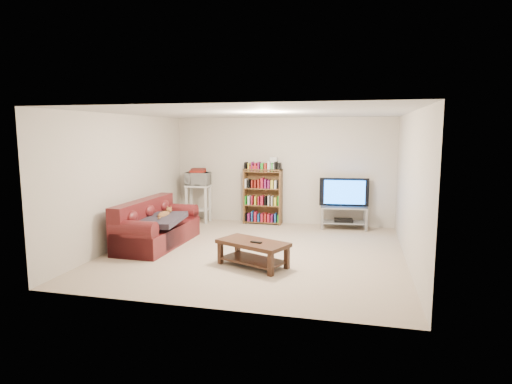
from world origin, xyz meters
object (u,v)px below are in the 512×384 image
(sofa, at_px, (154,229))
(bookshelf, at_px, (263,196))
(tv_stand, at_px, (344,214))
(coffee_table, at_px, (253,249))

(sofa, height_order, bookshelf, bookshelf)
(tv_stand, bearing_deg, sofa, -152.61)
(coffee_table, bearing_deg, bookshelf, 123.63)
(bookshelf, bearing_deg, sofa, -123.98)
(coffee_table, bearing_deg, sofa, -177.77)
(sofa, bearing_deg, coffee_table, -20.19)
(coffee_table, bearing_deg, tv_stand, 90.54)
(coffee_table, xyz_separation_m, tv_stand, (1.27, 2.99, 0.05))
(sofa, relative_size, tv_stand, 1.94)
(coffee_table, distance_m, tv_stand, 3.25)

